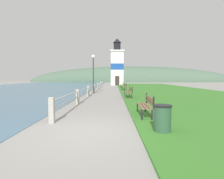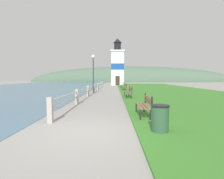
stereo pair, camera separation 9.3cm
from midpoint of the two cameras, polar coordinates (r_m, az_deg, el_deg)
ground_plane at (r=5.52m, az=-8.26°, el=-13.44°), size 160.00×160.00×0.00m
grass_verge at (r=22.74m, az=17.98°, el=-0.37°), size 12.00×49.41×0.06m
seawall_railing at (r=19.87m, az=-5.74°, el=0.70°), size 0.18×27.18×0.94m
park_bench_near at (r=7.45m, az=11.00°, el=-4.71°), size 0.50×1.65×0.94m
park_bench_midway at (r=14.22m, az=5.70°, el=-0.58°), size 0.51×1.90×0.94m
park_bench_far at (r=22.57m, az=4.21°, el=1.07°), size 0.57×1.91×0.94m
park_bench_by_lighthouse at (r=28.89m, az=3.54°, el=1.69°), size 0.55×1.89×0.94m
lighthouse at (r=38.93m, az=1.87°, el=7.86°), size 3.16×3.16×10.22m
trash_bin at (r=5.41m, az=15.90°, el=-9.26°), size 0.54×0.54×0.84m
lamp_post at (r=17.99m, az=-6.00°, el=7.36°), size 0.36×0.36×3.96m
distant_hillside at (r=68.54m, az=6.87°, el=2.48°), size 80.00×16.00×12.00m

